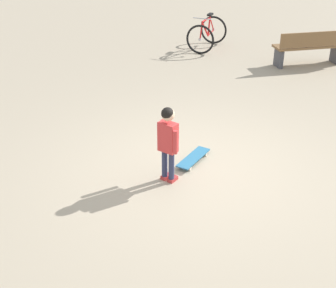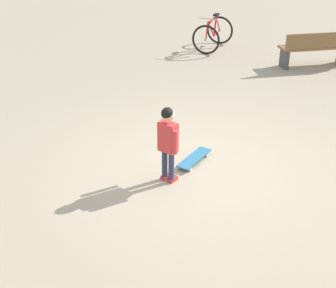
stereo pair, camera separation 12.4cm
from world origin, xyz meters
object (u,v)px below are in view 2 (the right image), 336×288
at_px(skateboard, 194,158).
at_px(street_bench, 316,48).
at_px(child_person, 168,137).
at_px(bicycle_mid, 213,34).

distance_m(skateboard, street_bench, 5.20).
relative_size(child_person, street_bench, 0.69).
bearing_deg(street_bench, child_person, -172.78).
bearing_deg(street_bench, skateboard, -172.44).
bearing_deg(skateboard, child_person, -175.61).
xyz_separation_m(bicycle_mid, street_bench, (0.39, -2.55, 0.04)).
bearing_deg(bicycle_mid, child_person, -148.58).
distance_m(child_person, street_bench, 5.81).
distance_m(child_person, skateboard, 0.86).
bearing_deg(bicycle_mid, street_bench, -81.39).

